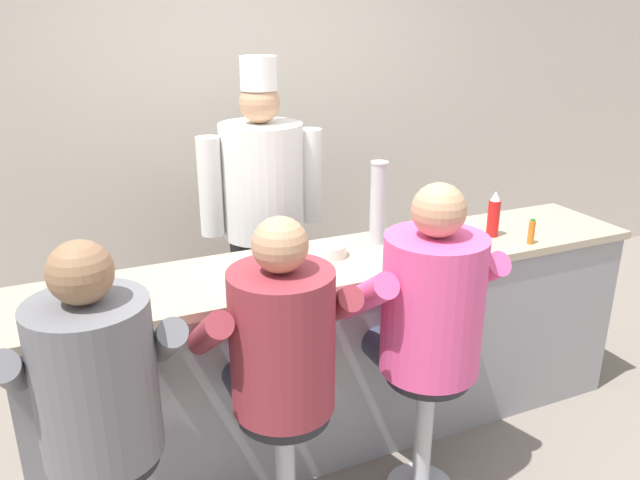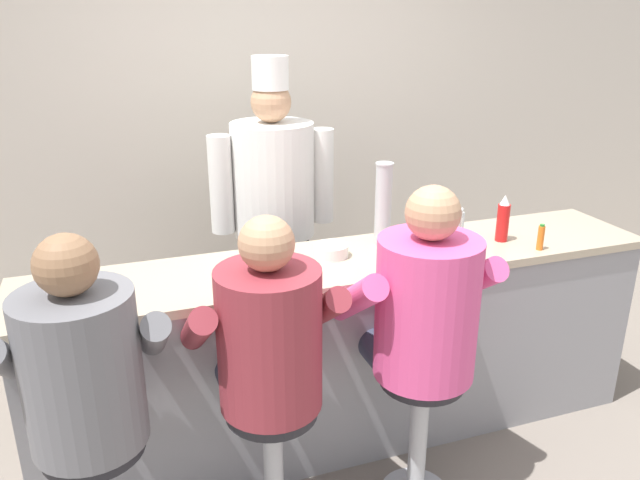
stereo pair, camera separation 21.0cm
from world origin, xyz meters
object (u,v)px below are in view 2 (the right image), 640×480
object	(u,v)px
diner_seated_grey	(84,378)
diner_seated_maroon	(268,347)
water_pitcher_clear	(450,226)
diner_seated_pink	(422,315)
cereal_bowl	(331,250)
breakfast_plate	(97,302)
hot_sauce_bottle_orange	(541,238)
mustard_bottle_yellow	(430,234)
cook_in_whites_near	(274,206)
ketchup_bottle_red	(503,220)
cup_stack_steel	(383,204)
coffee_mug_blue	(405,245)

from	to	relation	value
diner_seated_grey	diner_seated_maroon	size ratio (longest dim) A/B	1.01
water_pitcher_clear	diner_seated_pink	bearing A→B (deg)	-129.43
cereal_bowl	diner_seated_pink	distance (m)	0.59
water_pitcher_clear	breakfast_plate	size ratio (longest dim) A/B	0.81
hot_sauce_bottle_orange	mustard_bottle_yellow	bearing A→B (deg)	168.58
cereal_bowl	diner_seated_pink	world-z (taller)	diner_seated_pink
breakfast_plate	cook_in_whites_near	xyz separation A→B (m)	(0.98, 0.92, 0.03)
diner_seated_maroon	cereal_bowl	bearing A→B (deg)	50.08
cereal_bowl	hot_sauce_bottle_orange	bearing A→B (deg)	-14.64
ketchup_bottle_red	diner_seated_maroon	xyz separation A→B (m)	(-1.35, -0.47, -0.22)
cereal_bowl	cup_stack_steel	distance (m)	0.35
breakfast_plate	diner_seated_maroon	xyz separation A→B (m)	(0.59, -0.37, -0.12)
coffee_mug_blue	diner_seated_maroon	bearing A→B (deg)	-149.31
water_pitcher_clear	cereal_bowl	distance (m)	0.62
mustard_bottle_yellow	water_pitcher_clear	xyz separation A→B (m)	(0.17, 0.11, -0.02)
hot_sauce_bottle_orange	water_pitcher_clear	world-z (taller)	water_pitcher_clear
hot_sauce_bottle_orange	cereal_bowl	distance (m)	1.02
cup_stack_steel	breakfast_plate	bearing A→B (deg)	-169.42
water_pitcher_clear	cook_in_whites_near	world-z (taller)	cook_in_whites_near
hot_sauce_bottle_orange	diner_seated_pink	distance (m)	0.86
breakfast_plate	coffee_mug_blue	bearing A→B (deg)	4.59
cup_stack_steel	diner_seated_maroon	distance (m)	1.03
breakfast_plate	diner_seated_grey	world-z (taller)	diner_seated_grey
cup_stack_steel	hot_sauce_bottle_orange	bearing A→B (deg)	-25.34
diner_seated_pink	cook_in_whites_near	world-z (taller)	cook_in_whites_near
coffee_mug_blue	cup_stack_steel	distance (m)	0.23
hot_sauce_bottle_orange	coffee_mug_blue	distance (m)	0.67
cereal_bowl	coffee_mug_blue	xyz separation A→B (m)	(0.35, -0.07, 0.01)
mustard_bottle_yellow	hot_sauce_bottle_orange	distance (m)	0.56
diner_seated_grey	cook_in_whites_near	xyz separation A→B (m)	(1.04, 1.29, 0.14)
hot_sauce_bottle_orange	breakfast_plate	size ratio (longest dim) A/B	0.56
cup_stack_steel	diner_seated_grey	xyz separation A→B (m)	(-1.42, -0.62, -0.31)
mustard_bottle_yellow	cereal_bowl	bearing A→B (deg)	161.51
mustard_bottle_yellow	hot_sauce_bottle_orange	xyz separation A→B (m)	(0.55, -0.11, -0.05)
coffee_mug_blue	cook_in_whites_near	distance (m)	0.91
ketchup_bottle_red	cereal_bowl	distance (m)	0.90
cook_in_whites_near	diner_seated_pink	bearing A→B (deg)	-78.04
coffee_mug_blue	diner_seated_grey	size ratio (longest dim) A/B	0.09
ketchup_bottle_red	cup_stack_steel	bearing A→B (deg)	165.16
cup_stack_steel	diner_seated_maroon	xyz separation A→B (m)	(-0.76, -0.62, -0.31)
hot_sauce_bottle_orange	water_pitcher_clear	xyz separation A→B (m)	(-0.38, 0.22, 0.03)
ketchup_bottle_red	hot_sauce_bottle_orange	xyz separation A→B (m)	(0.10, -0.17, -0.05)
breakfast_plate	coffee_mug_blue	distance (m)	1.41
breakfast_plate	diner_seated_pink	world-z (taller)	diner_seated_pink
breakfast_plate	cup_stack_steel	size ratio (longest dim) A/B	0.56
coffee_mug_blue	breakfast_plate	bearing A→B (deg)	-175.41
diner_seated_maroon	cook_in_whites_near	world-z (taller)	cook_in_whites_near
diner_seated_maroon	diner_seated_pink	world-z (taller)	diner_seated_pink
coffee_mug_blue	cereal_bowl	bearing A→B (deg)	168.68
water_pitcher_clear	coffee_mug_blue	bearing A→B (deg)	-173.67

